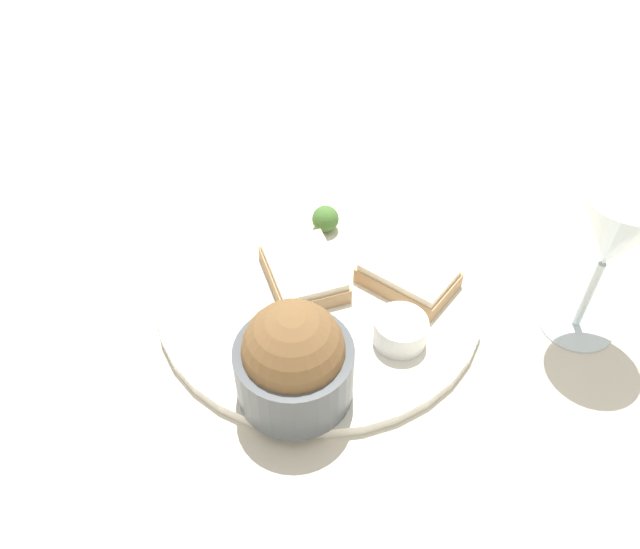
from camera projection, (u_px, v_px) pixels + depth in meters
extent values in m
plane|color=beige|center=(320.00, 296.00, 0.69)|extent=(4.00, 4.00, 0.00)
cylinder|color=silver|center=(320.00, 292.00, 0.68)|extent=(0.35, 0.35, 0.01)
cylinder|color=#4C5156|center=(294.00, 371.00, 0.56)|extent=(0.11, 0.11, 0.06)
sphere|color=brown|center=(293.00, 351.00, 0.54)|extent=(0.09, 0.09, 0.09)
cylinder|color=white|center=(400.00, 331.00, 0.62)|extent=(0.05, 0.05, 0.03)
cylinder|color=beige|center=(401.00, 324.00, 0.61)|extent=(0.04, 0.04, 0.01)
cube|color=tan|center=(304.00, 274.00, 0.68)|extent=(0.12, 0.10, 0.02)
cube|color=#F4E5C1|center=(303.00, 265.00, 0.67)|extent=(0.11, 0.09, 0.01)
cube|color=tan|center=(408.00, 278.00, 0.68)|extent=(0.11, 0.09, 0.02)
cube|color=#F4E5C1|center=(409.00, 269.00, 0.67)|extent=(0.11, 0.09, 0.01)
cylinder|color=silver|center=(576.00, 324.00, 0.66)|extent=(0.08, 0.08, 0.01)
cylinder|color=silver|center=(589.00, 294.00, 0.62)|extent=(0.01, 0.01, 0.09)
cone|color=silver|center=(618.00, 230.00, 0.56)|extent=(0.09, 0.09, 0.09)
sphere|color=#477533|center=(325.00, 219.00, 0.73)|extent=(0.03, 0.03, 0.03)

